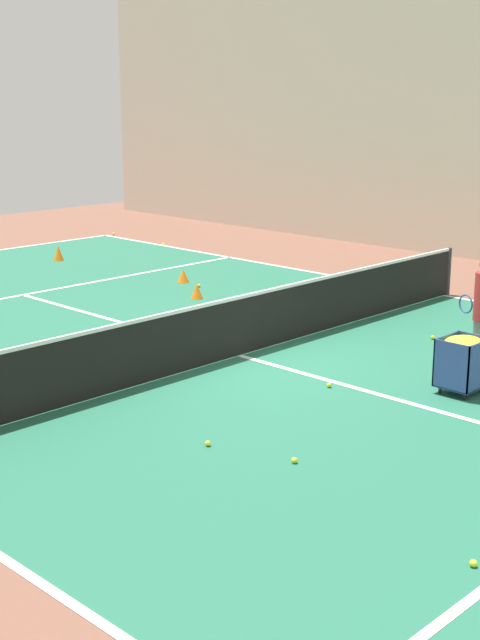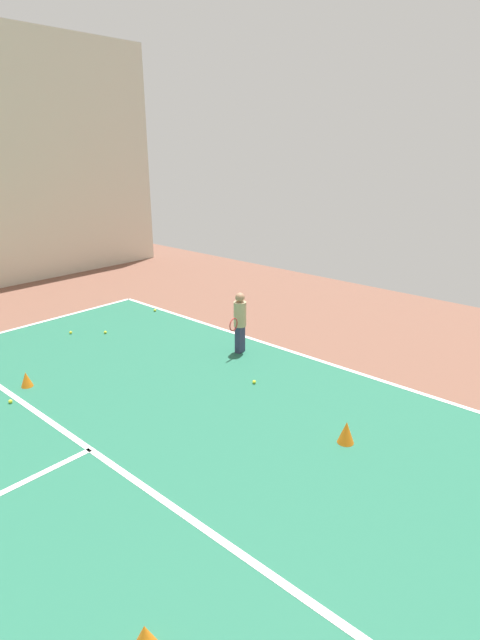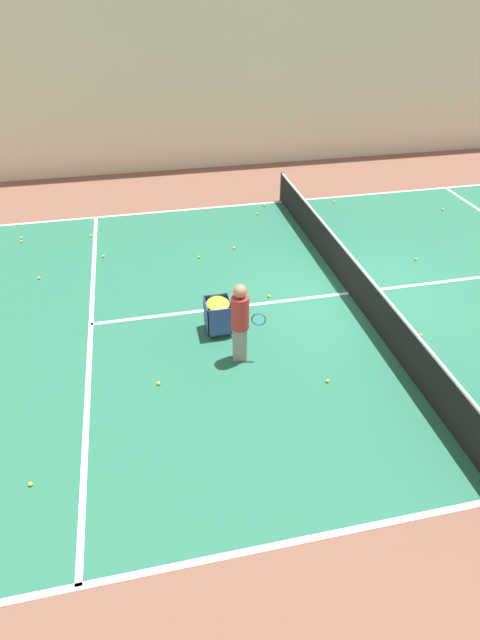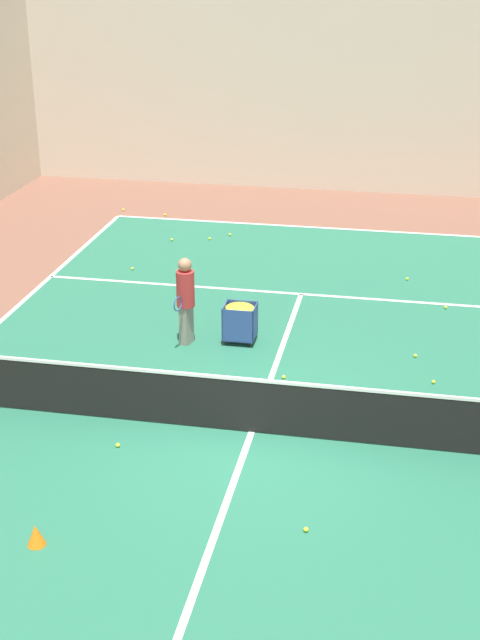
{
  "view_description": "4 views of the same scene",
  "coord_description": "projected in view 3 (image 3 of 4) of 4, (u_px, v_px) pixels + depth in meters",
  "views": [
    {
      "loc": [
        9.41,
        9.17,
        3.94
      ],
      "look_at": [
        0.0,
        0.0,
        0.57
      ],
      "focal_mm": 50.0,
      "sensor_mm": 36.0,
      "label": 1
    },
    {
      "loc": [
        -5.84,
        -2.86,
        4.24
      ],
      "look_at": [
        0.81,
        -10.28,
        0.73
      ],
      "focal_mm": 28.0,
      "sensor_mm": 36.0,
      "label": 2
    },
    {
      "loc": [
        -9.41,
        4.72,
        6.49
      ],
      "look_at": [
        -1.84,
        3.09,
        0.96
      ],
      "focal_mm": 28.0,
      "sensor_mm": 36.0,
      "label": 3
    },
    {
      "loc": [
        2.17,
        -12.09,
        7.21
      ],
      "look_at": [
        -0.84,
        3.35,
        0.46
      ],
      "focal_mm": 50.0,
      "sensor_mm": 36.0,
      "label": 4
    }
  ],
  "objects": [
    {
      "name": "tennis_ball_0",
      "position": [
        269.0,
        296.0,
        11.89
      ],
      "size": [
        0.07,
        0.07,
        0.07
      ],
      "primitive_type": "sphere",
      "color": "yellow",
      "rests_on": "ground"
    },
    {
      "name": "ball_cart",
      "position": [
        218.0,
        310.0,
        10.5
      ],
      "size": [
        0.61,
        0.54,
        0.79
      ],
      "color": "#2D478C",
      "rests_on": "ground"
    },
    {
      "name": "tennis_ball_25",
      "position": [
        21.0,
        241.0,
        14.24
      ],
      "size": [
        0.07,
        0.07,
        0.07
      ],
      "primitive_type": "sphere",
      "color": "yellow",
      "rests_on": "ground"
    },
    {
      "name": "tennis_ball_9",
      "position": [
        334.0,
        202.0,
        16.62
      ],
      "size": [
        0.07,
        0.07,
        0.07
      ],
      "primitive_type": "sphere",
      "color": "yellow",
      "rests_on": "ground"
    },
    {
      "name": "tennis_ball_19",
      "position": [
        103.0,
        256.0,
        13.52
      ],
      "size": [
        0.07,
        0.07,
        0.07
      ],
      "primitive_type": "sphere",
      "color": "yellow",
      "rests_on": "ground"
    },
    {
      "name": "tennis_ball_4",
      "position": [
        327.0,
        381.0,
        9.47
      ],
      "size": [
        0.07,
        0.07,
        0.07
      ],
      "primitive_type": "sphere",
      "color": "yellow",
      "rests_on": "ground"
    },
    {
      "name": "line_centre_service",
      "position": [
        349.0,
        293.0,
        12.06
      ],
      "size": [
        0.1,
        12.13,
        0.0
      ],
      "primitive_type": "cube",
      "color": "white",
      "rests_on": "ground"
    },
    {
      "name": "hall_enclosure_right",
      "position": [
        255.0,
        57.0,
        17.71
      ],
      "size": [
        0.15,
        30.29,
        7.61
      ],
      "color": "beige",
      "rests_on": "ground"
    },
    {
      "name": "line_service_far",
      "position": [
        91.0,
        324.0,
        11.02
      ],
      "size": [
        11.69,
        0.1,
        0.0
      ],
      "primitive_type": "cube",
      "color": "white",
      "rests_on": "ground"
    },
    {
      "name": "tennis_net",
      "position": [
        351.0,
        276.0,
        11.77
      ],
      "size": [
        11.99,
        0.1,
        0.95
      ],
      "color": "#2D2D33",
      "rests_on": "ground"
    },
    {
      "name": "tennis_ball_28",
      "position": [
        234.0,
        248.0,
        13.92
      ],
      "size": [
        0.07,
        0.07,
        0.07
      ],
      "primitive_type": "sphere",
      "color": "yellow",
      "rests_on": "ground"
    },
    {
      "name": "court_playing_area",
      "position": [
        349.0,
        293.0,
        12.06
      ],
      "size": [
        11.69,
        22.06,
        0.0
      ],
      "color": "#23664C",
      "rests_on": "ground"
    },
    {
      "name": "tennis_ball_3",
      "position": [
        265.0,
        206.0,
        16.36
      ],
      "size": [
        0.07,
        0.07,
        0.07
      ],
      "primitive_type": "sphere",
      "color": "yellow",
      "rests_on": "ground"
    },
    {
      "name": "line_sideline_right",
      "position": [
        282.0,
        202.0,
        16.71
      ],
      "size": [
        0.1,
        22.06,
        0.0
      ],
      "primitive_type": "cube",
      "color": "white",
      "rests_on": "ground"
    },
    {
      "name": "tennis_ball_10",
      "position": [
        91.0,
        236.0,
        14.55
      ],
      "size": [
        0.07,
        0.07,
        0.07
      ],
      "primitive_type": "sphere",
      "color": "yellow",
      "rests_on": "ground"
    },
    {
      "name": "tennis_ball_1",
      "position": [
        30.0,
        484.0,
        7.59
      ],
      "size": [
        0.07,
        0.07,
        0.07
      ],
      "primitive_type": "sphere",
      "color": "yellow",
      "rests_on": "ground"
    },
    {
      "name": "tennis_ball_14",
      "position": [
        443.0,
        209.0,
        16.11
      ],
      "size": [
        0.07,
        0.07,
        0.07
      ],
      "primitive_type": "sphere",
      "color": "yellow",
      "rests_on": "ground"
    },
    {
      "name": "tennis_ball_22",
      "position": [
        421.0,
        335.0,
        10.64
      ],
      "size": [
        0.07,
        0.07,
        0.07
      ],
      "primitive_type": "sphere",
      "color": "yellow",
      "rests_on": "ground"
    },
    {
      "name": "tennis_ball_13",
      "position": [
        416.0,
        259.0,
        13.38
      ],
      "size": [
        0.07,
        0.07,
        0.07
      ],
      "primitive_type": "sphere",
      "color": "yellow",
      "rests_on": "ground"
    },
    {
      "name": "ground_plane",
      "position": [
        349.0,
        293.0,
        12.06
      ],
      "size": [
        33.99,
        33.99,
        0.0
      ],
      "primitive_type": "plane",
      "color": "brown"
    },
    {
      "name": "tennis_ball_27",
      "position": [
        22.0,
        238.0,
        14.43
      ],
      "size": [
        0.07,
        0.07,
        0.07
      ],
      "primitive_type": "sphere",
      "color": "yellow",
      "rests_on": "ground"
    },
    {
      "name": "tennis_ball_16",
      "position": [
        39.0,
        278.0,
        12.58
      ],
      "size": [
        0.07,
        0.07,
        0.07
      ],
      "primitive_type": "sphere",
      "color": "yellow",
      "rests_on": "ground"
    },
    {
      "name": "coach_at_net",
      "position": [
        240.0,
        318.0,
        9.49
      ],
      "size": [
        0.44,
        0.71,
        1.74
      ],
      "rotation": [
        0.0,
        0.0,
        -1.87
      ],
      "color": "gray",
      "rests_on": "ground"
    },
    {
      "name": "tennis_ball_18",
      "position": [
        158.0,
        383.0,
        9.42
      ],
      "size": [
        0.07,
        0.07,
        0.07
      ],
      "primitive_type": "sphere",
      "color": "yellow",
      "rests_on": "ground"
    },
    {
      "name": "tennis_ball_26",
      "position": [
        199.0,
        257.0,
        13.48
      ],
      "size": [
        0.07,
        0.07,
        0.07
      ],
      "primitive_type": "sphere",
      "color": "yellow",
      "rests_on": "ground"
    },
    {
      "name": "tennis_ball_24",
      "position": [
        257.0,
        214.0,
        15.82
      ],
      "size": [
        0.07,
        0.07,
        0.07
      ],
      "primitive_type": "sphere",
      "color": "yellow",
      "rests_on": "ground"
    }
  ]
}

